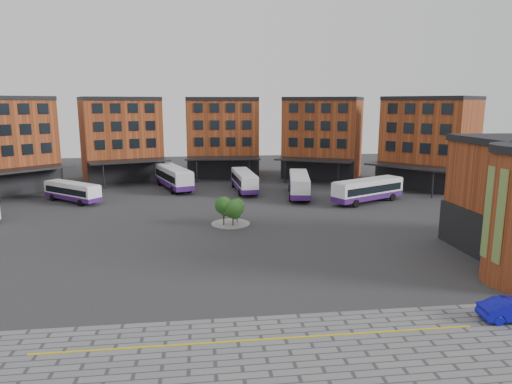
{
  "coord_description": "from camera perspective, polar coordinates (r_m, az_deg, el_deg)",
  "views": [
    {
      "loc": [
        -1.35,
        -38.19,
        13.61
      ],
      "look_at": [
        4.71,
        10.33,
        4.0
      ],
      "focal_mm": 32.0,
      "sensor_mm": 36.0,
      "label": 1
    }
  ],
  "objects": [
    {
      "name": "ground",
      "position": [
        40.56,
        -4.85,
        -8.53
      ],
      "size": [
        160.0,
        160.0,
        0.0
      ],
      "primitive_type": "plane",
      "color": "#28282B",
      "rests_on": "ground"
    },
    {
      "name": "bus_d",
      "position": [
        70.79,
        -1.49,
        1.43
      ],
      "size": [
        3.32,
        11.25,
        3.13
      ],
      "rotation": [
        0.0,
        0.0,
        0.06
      ],
      "color": "silver",
      "rests_on": "ground"
    },
    {
      "name": "tree_island",
      "position": [
        51.17,
        -3.17,
        -2.16
      ],
      "size": [
        4.4,
        4.4,
        3.35
      ],
      "color": "gray",
      "rests_on": "ground"
    },
    {
      "name": "main_building",
      "position": [
        76.78,
        -9.71,
        6.19
      ],
      "size": [
        94.14,
        42.48,
        14.6
      ],
      "color": "#944320",
      "rests_on": "ground"
    },
    {
      "name": "bus_b",
      "position": [
        68.12,
        -21.97,
        0.05
      ],
      "size": [
        8.88,
        8.0,
        2.74
      ],
      "rotation": [
        0.0,
        0.0,
        0.87
      ],
      "color": "white",
      "rests_on": "ground"
    },
    {
      "name": "bus_f",
      "position": [
        64.8,
        13.83,
        0.25
      ],
      "size": [
        11.46,
        7.6,
        3.24
      ],
      "rotation": [
        0.0,
        0.0,
        -1.1
      ],
      "color": "white",
      "rests_on": "ground"
    },
    {
      "name": "bus_c",
      "position": [
        74.01,
        -10.27,
        1.83
      ],
      "size": [
        6.75,
        12.67,
        3.5
      ],
      "rotation": [
        0.0,
        0.0,
        0.33
      ],
      "color": "silver",
      "rests_on": "ground"
    },
    {
      "name": "yellow_line",
      "position": [
        27.94,
        0.71,
        -17.96
      ],
      "size": [
        26.0,
        0.15,
        0.02
      ],
      "primitive_type": "cube",
      "color": "gold",
      "rests_on": "paving_zone"
    },
    {
      "name": "bus_e",
      "position": [
        67.34,
        5.41,
        0.97
      ],
      "size": [
        4.81,
        12.08,
        3.32
      ],
      "rotation": [
        0.0,
        0.0,
        -0.18
      ],
      "color": "silver",
      "rests_on": "ground"
    }
  ]
}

